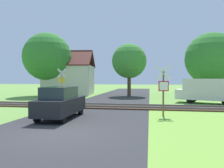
# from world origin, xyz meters

# --- Properties ---
(ground_plane) EXTENTS (160.00, 160.00, 0.00)m
(ground_plane) POSITION_xyz_m (0.00, 0.00, 0.00)
(ground_plane) COLOR #6B9942
(road_asphalt) EXTENTS (7.08, 80.00, 0.01)m
(road_asphalt) POSITION_xyz_m (0.00, 2.00, 0.00)
(road_asphalt) COLOR #2D2D30
(road_asphalt) RESTS_ON ground
(rail_track) EXTENTS (60.00, 2.60, 0.22)m
(rail_track) POSITION_xyz_m (0.00, 8.43, 0.06)
(rail_track) COLOR #422D1E
(rail_track) RESTS_ON ground
(stop_sign_near) EXTENTS (0.87, 0.19, 3.05)m
(stop_sign_near) POSITION_xyz_m (4.39, 4.92, 1.72)
(stop_sign_near) COLOR brown
(stop_sign_near) RESTS_ON ground
(crossing_sign_far) EXTENTS (0.87, 0.20, 3.23)m
(crossing_sign_far) POSITION_xyz_m (-4.71, 11.34, 1.93)
(crossing_sign_far) COLOR #9E9EA5
(crossing_sign_far) RESTS_ON ground
(house) EXTENTS (7.30, 7.45, 6.28)m
(house) POSITION_xyz_m (-7.59, 21.05, 2.20)
(house) COLOR beige
(house) RESTS_ON ground
(tree_center) EXTENTS (4.47, 4.47, 6.78)m
(tree_center) POSITION_xyz_m (0.94, 19.84, 4.52)
(tree_center) COLOR #513823
(tree_center) RESTS_ON ground
(tree_left) EXTENTS (6.27, 6.27, 8.25)m
(tree_left) POSITION_xyz_m (-9.69, 18.44, 5.11)
(tree_left) COLOR #513823
(tree_left) RESTS_ON ground
(tree_far) EXTENTS (6.74, 6.74, 8.20)m
(tree_far) POSITION_xyz_m (11.43, 21.58, 4.82)
(tree_far) COLOR #513823
(tree_far) RESTS_ON ground
(mail_truck) EXTENTS (5.24, 3.42, 2.24)m
(mail_truck) POSITION_xyz_m (8.64, 12.51, 1.24)
(mail_truck) COLOR silver
(mail_truck) RESTS_ON ground
(parked_car) EXTENTS (1.64, 4.00, 1.78)m
(parked_car) POSITION_xyz_m (-1.33, 3.16, 0.89)
(parked_car) COLOR black
(parked_car) RESTS_ON ground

